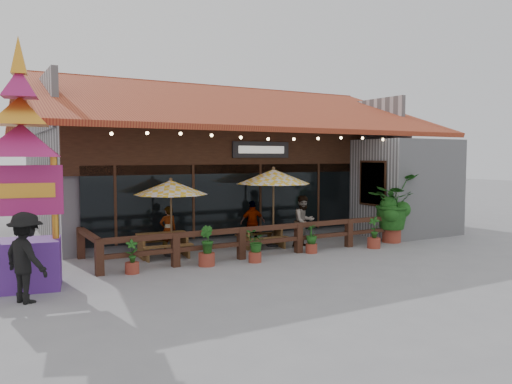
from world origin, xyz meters
TOP-DOWN VIEW (x-y plane):
  - ground at (0.00, 0.00)m, footprint 100.00×100.00m
  - restaurant_building at (0.26, 6.61)m, footprint 15.50×14.73m
  - patio_railing at (-2.25, -0.27)m, footprint 10.00×2.60m
  - umbrella_left at (-4.07, 0.99)m, footprint 2.90×2.90m
  - umbrella_right at (-0.56, 0.88)m, footprint 3.25×3.25m
  - picnic_table_left at (-4.35, 0.94)m, footprint 1.53×1.34m
  - picnic_table_right at (-1.06, 0.81)m, footprint 1.42×1.24m
  - thai_sign_tower at (-8.21, -0.96)m, footprint 2.57×2.57m
  - tropical_plant at (3.39, -0.53)m, footprint 2.14×2.01m
  - diner_a at (-4.06, 1.30)m, footprint 0.56×0.39m
  - diner_b at (0.21, 0.24)m, footprint 0.88×0.71m
  - diner_c at (-0.95, 1.59)m, footprint 0.91×0.52m
  - pedestrian at (-8.29, -2.12)m, footprint 1.16×1.37m
  - planter_a at (-5.74, -0.70)m, footprint 0.35×0.35m
  - planter_b at (-3.73, -0.81)m, footprint 0.44×0.46m
  - planter_c at (-2.37, -1.07)m, footprint 0.68×0.64m
  - planter_d at (-0.19, -0.75)m, footprint 0.41×0.41m
  - planter_e at (2.06, -1.08)m, footprint 0.42×0.42m

SIDE VIEW (x-z plane):
  - ground at x=0.00m, z-range 0.00..0.00m
  - planter_a at x=-5.74m, z-range -0.07..0.80m
  - planter_d at x=-0.19m, z-range -0.02..0.86m
  - planter_e at x=2.06m, z-range -0.08..0.94m
  - picnic_table_right at x=-1.06m, z-range 0.11..0.77m
  - picnic_table_left at x=-4.35m, z-range 0.12..0.83m
  - planter_b at x=-3.73m, z-range -0.05..1.03m
  - planter_c at x=-2.37m, z-range 0.06..0.94m
  - patio_railing at x=-2.25m, z-range 0.15..1.07m
  - diner_c at x=-0.95m, z-range 0.00..1.47m
  - diner_a at x=-4.06m, z-range 0.00..1.47m
  - diner_b at x=0.21m, z-range 0.00..1.69m
  - pedestrian at x=-8.29m, z-range 0.00..1.84m
  - tropical_plant at x=3.39m, z-range 0.17..2.54m
  - umbrella_left at x=-4.07m, z-range 0.87..3.21m
  - restaurant_building at x=0.26m, z-range -0.84..5.25m
  - umbrella_right at x=-0.56m, z-range 0.98..3.61m
  - thai_sign_tower at x=-8.21m, z-range 0.17..6.16m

